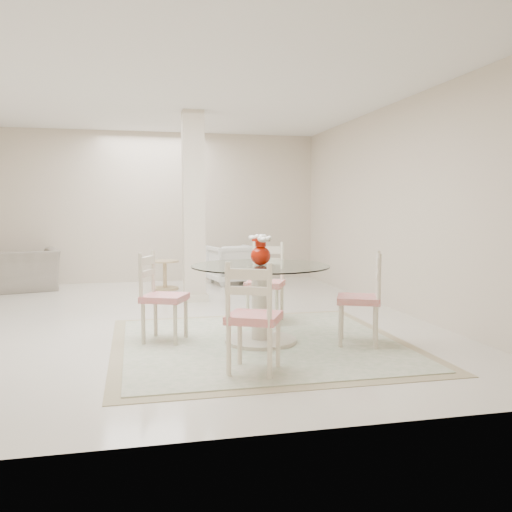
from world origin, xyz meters
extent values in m
plane|color=silver|center=(0.00, 0.00, 0.00)|extent=(7.00, 7.00, 0.00)
cube|color=beige|center=(0.00, 3.50, 1.35)|extent=(6.00, 0.02, 2.70)
cube|color=beige|center=(0.00, -3.50, 1.35)|extent=(6.00, 0.02, 2.70)
cube|color=beige|center=(3.00, 0.00, 1.35)|extent=(0.02, 7.00, 2.70)
cube|color=white|center=(0.00, 0.00, 2.70)|extent=(6.00, 7.00, 0.02)
cube|color=beige|center=(0.50, 1.30, 1.35)|extent=(0.30, 0.30, 2.70)
cube|color=tan|center=(0.85, -1.39, 0.00)|extent=(2.86, 2.86, 0.01)
cube|color=beige|center=(0.85, -1.39, 0.01)|extent=(2.62, 2.62, 0.01)
cylinder|color=beige|center=(0.85, -1.39, 0.03)|extent=(0.70, 0.70, 0.05)
cylinder|color=beige|center=(0.85, -1.39, 0.40)|extent=(0.18, 0.18, 0.72)
cylinder|color=beige|center=(0.85, -1.39, 0.75)|extent=(0.29, 0.29, 0.03)
cylinder|color=white|center=(0.85, -1.39, 0.77)|extent=(1.35, 1.35, 0.01)
ellipsoid|color=#A41505|center=(0.85, -1.39, 0.87)|extent=(0.20, 0.20, 0.19)
cylinder|color=#A41505|center=(0.85, -1.39, 0.99)|extent=(0.10, 0.10, 0.05)
cylinder|color=#A41505|center=(0.85, -1.39, 1.02)|extent=(0.17, 0.17, 0.02)
ellipsoid|color=white|center=(0.85, -1.39, 1.05)|extent=(0.11, 0.11, 0.05)
ellipsoid|color=white|center=(0.91, -1.37, 1.03)|extent=(0.11, 0.11, 0.05)
ellipsoid|color=white|center=(0.80, -1.36, 1.04)|extent=(0.11, 0.11, 0.05)
ellipsoid|color=white|center=(0.87, -1.45, 1.03)|extent=(0.11, 0.11, 0.05)
cylinder|color=beige|center=(1.68, -1.44, 0.21)|extent=(0.04, 0.04, 0.42)
cylinder|color=beige|center=(1.55, -1.75, 0.21)|extent=(0.04, 0.04, 0.42)
cylinder|color=beige|center=(1.98, -1.58, 0.21)|extent=(0.04, 0.04, 0.42)
cylinder|color=beige|center=(1.85, -1.88, 0.21)|extent=(0.04, 0.04, 0.42)
cube|color=red|center=(1.77, -1.66, 0.45)|extent=(0.53, 0.53, 0.06)
cube|color=beige|center=(1.93, -1.73, 0.76)|extent=(0.18, 0.35, 0.49)
cylinder|color=beige|center=(0.90, -0.56, 0.21)|extent=(0.04, 0.04, 0.43)
cylinder|color=beige|center=(1.20, -0.71, 0.21)|extent=(0.04, 0.04, 0.43)
cylinder|color=beige|center=(1.04, -0.26, 0.21)|extent=(0.04, 0.04, 0.43)
cylinder|color=beige|center=(1.35, -0.40, 0.21)|extent=(0.04, 0.04, 0.43)
cube|color=red|center=(1.12, -0.48, 0.46)|extent=(0.55, 0.55, 0.07)
cube|color=beige|center=(1.20, -0.31, 0.77)|extent=(0.36, 0.20, 0.50)
cylinder|color=beige|center=(0.03, -1.34, 0.21)|extent=(0.04, 0.04, 0.42)
cylinder|color=beige|center=(0.16, -1.04, 0.21)|extent=(0.04, 0.04, 0.42)
cylinder|color=beige|center=(-0.27, -1.21, 0.21)|extent=(0.04, 0.04, 0.42)
cylinder|color=beige|center=(-0.14, -0.91, 0.21)|extent=(0.04, 0.04, 0.42)
cube|color=red|center=(-0.06, -1.12, 0.45)|extent=(0.52, 0.52, 0.06)
cube|color=beige|center=(-0.22, -1.05, 0.75)|extent=(0.18, 0.35, 0.49)
cylinder|color=#F3E5C8|center=(0.81, -2.23, 0.21)|extent=(0.04, 0.04, 0.42)
cylinder|color=#F3E5C8|center=(0.51, -2.08, 0.21)|extent=(0.04, 0.04, 0.42)
cylinder|color=#F3E5C8|center=(0.66, -2.52, 0.21)|extent=(0.04, 0.04, 0.42)
cylinder|color=#F3E5C8|center=(0.37, -2.38, 0.21)|extent=(0.04, 0.04, 0.42)
cube|color=red|center=(0.59, -2.30, 0.45)|extent=(0.54, 0.54, 0.06)
cube|color=#F3E5C8|center=(0.51, -2.47, 0.76)|extent=(0.35, 0.20, 0.49)
imported|color=gray|center=(-2.09, 2.85, 0.34)|extent=(1.23, 1.14, 0.67)
imported|color=white|center=(1.34, 2.88, 0.35)|extent=(0.86, 0.88, 0.69)
cylinder|color=tan|center=(0.15, 2.45, 0.02)|extent=(0.44, 0.44, 0.04)
cylinder|color=tan|center=(0.15, 2.45, 0.24)|extent=(0.06, 0.06, 0.42)
cylinder|color=tan|center=(0.15, 2.45, 0.47)|extent=(0.46, 0.46, 0.03)
camera|label=1|loc=(-0.35, -6.49, 1.32)|focal=38.00mm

